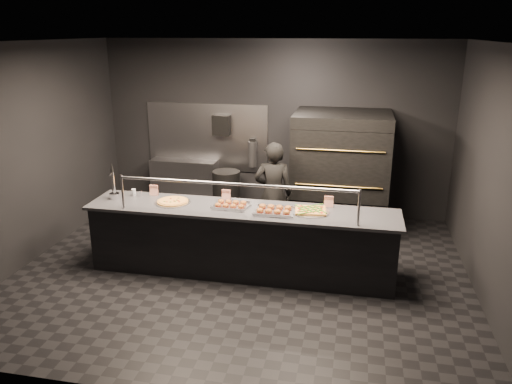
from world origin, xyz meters
TOP-DOWN VIEW (x-y plane):
  - room at (-0.02, 0.05)m, footprint 6.04×6.00m
  - service_counter at (0.00, -0.00)m, footprint 4.10×0.78m
  - pizza_oven at (1.20, 1.90)m, footprint 1.50×1.23m
  - prep_shelf at (-1.60, 2.32)m, footprint 1.20×0.35m
  - towel_dispenser at (-0.90, 2.39)m, footprint 0.30×0.20m
  - fire_extinguisher at (-0.35, 2.40)m, footprint 0.14×0.14m
  - beer_tap at (-1.80, 0.03)m, footprint 0.13×0.19m
  - round_pizza at (-0.95, 0.03)m, footprint 0.48×0.48m
  - slider_tray_a at (-0.14, 0.02)m, footprint 0.51×0.43m
  - slider_tray_b at (0.45, -0.08)m, footprint 0.52×0.41m
  - square_pizza at (0.90, 0.04)m, footprint 0.49×0.49m
  - condiment_jar at (-1.56, 0.20)m, footprint 0.15×0.06m
  - tent_cards at (-0.16, 0.28)m, footprint 2.56×0.04m
  - trash_bin at (-0.75, 2.08)m, footprint 0.48×0.48m
  - worker at (0.24, 1.08)m, footprint 0.63×0.47m

SIDE VIEW (x-z plane):
  - trash_bin at x=-0.75m, z-range 0.00..0.80m
  - prep_shelf at x=-1.60m, z-range 0.00..0.90m
  - service_counter at x=0.00m, z-range -0.22..1.15m
  - worker at x=0.24m, z-range 0.00..1.58m
  - round_pizza at x=-0.95m, z-range 0.92..0.95m
  - square_pizza at x=0.90m, z-range 0.92..0.96m
  - slider_tray_a at x=-0.14m, z-range 0.91..0.98m
  - slider_tray_b at x=0.45m, z-range 0.91..0.99m
  - pizza_oven at x=1.20m, z-range 0.01..1.92m
  - condiment_jar at x=-1.56m, z-range 0.92..1.02m
  - tent_cards at x=-0.16m, z-range 0.92..1.07m
  - fire_extinguisher at x=-0.35m, z-range 0.81..1.31m
  - beer_tap at x=-1.80m, z-range 0.81..1.33m
  - room at x=-0.02m, z-range 0.00..3.00m
  - towel_dispenser at x=-0.90m, z-range 1.38..1.73m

